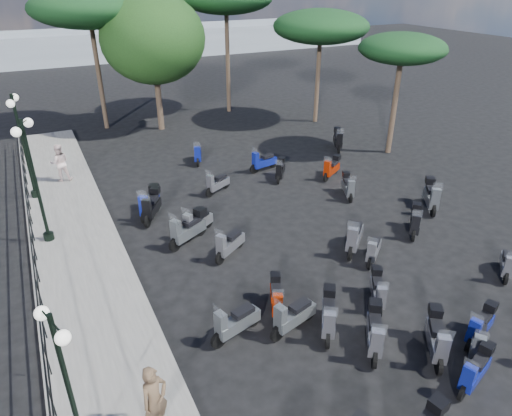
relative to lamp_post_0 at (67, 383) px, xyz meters
name	(u,v)px	position (x,y,z in m)	size (l,w,h in m)	color
ground	(290,258)	(7.35, 4.58, -2.24)	(120.00, 120.00, 0.00)	black
sidewalk	(80,259)	(0.85, 7.58, -2.16)	(3.00, 30.00, 0.15)	slate
railing	(33,251)	(-0.45, 7.38, -1.34)	(0.04, 26.04, 1.10)	black
lamp_post_0	(67,383)	(0.00, 0.00, 0.00)	(0.52, 1.04, 3.66)	black
lamp_post_1	(34,174)	(0.04, 9.30, 0.46)	(0.70, 1.24, 4.47)	black
lamp_post_2	(22,140)	(-0.18, 13.38, 0.44)	(0.47, 1.29, 4.43)	black
woman	(155,400)	(1.46, 0.03, -1.25)	(0.61, 0.40, 1.68)	brown
pedestrian_far	(60,163)	(1.06, 14.70, -1.22)	(0.85, 0.66, 1.74)	silver
scooter_2	(276,298)	(5.60, 2.38, -1.78)	(0.82, 1.41, 1.20)	black
scooter_3	(188,229)	(4.57, 7.09, -1.68)	(1.71, 1.07, 1.48)	black
scooter_4	(152,207)	(3.87, 9.45, -1.70)	(1.10, 1.60, 1.42)	black
scooter_5	(149,203)	(3.87, 9.80, -1.71)	(1.16, 1.53, 1.40)	black
scooter_7	(293,317)	(5.60, 1.46, -1.77)	(1.67, 0.72, 1.36)	black
scooter_8	(328,316)	(6.46, 1.03, -1.73)	(1.10, 1.47, 1.34)	black
scooter_9	(229,244)	(5.54, 5.63, -1.77)	(1.47, 1.03, 1.34)	black
scooter_10	(197,223)	(5.04, 7.47, -1.76)	(1.52, 1.04, 1.38)	black
scooter_11	(198,154)	(7.56, 14.34, -1.79)	(0.79, 1.56, 1.30)	black
scooter_12	(480,326)	(9.84, -1.05, -1.78)	(1.48, 0.72, 1.22)	black
scooter_13	(375,333)	(7.15, -0.04, -1.72)	(1.18, 1.46, 1.37)	black
scooter_14	(378,291)	(8.41, 1.34, -1.78)	(0.95, 1.34, 1.20)	black
scooter_15	(354,238)	(9.59, 4.01, -1.72)	(1.45, 1.36, 1.49)	black
scooter_16	(280,170)	(10.31, 10.61, -1.79)	(1.02, 1.27, 1.18)	black
scooter_17	(217,184)	(7.09, 10.54, -1.80)	(1.44, 0.89, 1.26)	black
scooter_19	(478,342)	(9.36, -1.39, -1.83)	(1.27, 0.95, 1.18)	black
scooter_20	(507,265)	(13.05, 0.61, -1.82)	(1.20, 1.04, 1.19)	black
scooter_21	(373,250)	(9.76, 3.18, -1.82)	(1.22, 1.04, 1.20)	black
scooter_22	(348,187)	(12.03, 7.65, -1.78)	(0.83, 1.44, 1.22)	black
scooter_23	(263,162)	(10.07, 11.89, -1.77)	(1.67, 0.61, 1.34)	black
scooter_26	(415,222)	(12.36, 3.97, -1.75)	(1.25, 1.25, 1.28)	black
scooter_27	(431,196)	(14.40, 5.19, -1.68)	(1.24, 1.61, 1.49)	black
scooter_28	(332,168)	(12.60, 9.71, -1.76)	(1.41, 0.97, 1.26)	black
scooter_29	(338,140)	(15.18, 12.81, -1.72)	(1.02, 1.58, 1.38)	black
scooter_30	(475,371)	(8.47, -2.05, -1.78)	(1.48, 0.72, 1.22)	black
scooter_31	(236,323)	(4.11, 1.93, -1.77)	(1.67, 0.72, 1.36)	black
scooter_32	(437,338)	(8.42, -0.91, -1.72)	(1.18, 1.46, 1.37)	black
broadleaf_tree	(153,39)	(7.47, 20.74, 3.12)	(6.02, 6.02, 7.92)	#38281E
pine_1	(321,27)	(16.99, 17.84, 3.59)	(5.81, 5.81, 6.86)	#38281E
pine_2	(88,8)	(4.44, 22.51, 4.72)	(6.54, 6.54, 8.12)	#38281E
pine_3	(402,49)	(17.37, 11.17, 3.14)	(4.33, 4.33, 6.17)	#38281E
distant_hills	(87,45)	(7.35, 49.58, -0.74)	(70.00, 8.00, 3.00)	gray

